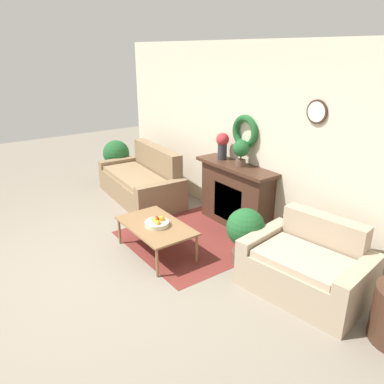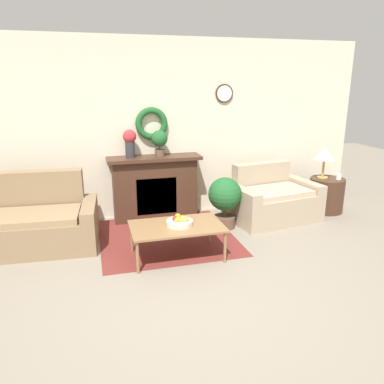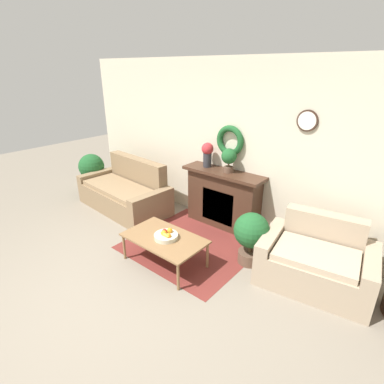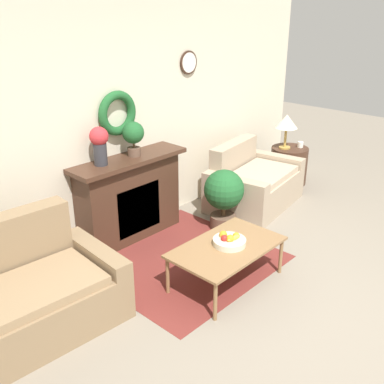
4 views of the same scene
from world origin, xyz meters
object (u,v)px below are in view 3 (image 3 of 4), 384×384
fruit_bowl (166,235)px  couch_left (126,192)px  coffee_table (164,239)px  potted_plant_floor_by_couch (92,168)px  potted_plant_on_mantel (229,158)px  potted_plant_floor_by_loveseat (251,234)px  fireplace (223,198)px  loveseat_right (316,261)px  vase_on_mantel_left (207,153)px

fruit_bowl → couch_left: bearing=156.6°
couch_left → coffee_table: 2.02m
potted_plant_floor_by_couch → fruit_bowl: bearing=-15.7°
potted_plant_on_mantel → fruit_bowl: bearing=-91.5°
potted_plant_floor_by_loveseat → fireplace: bearing=144.3°
loveseat_right → potted_plant_floor_by_loveseat: 0.86m
couch_left → vase_on_mantel_left: bearing=26.3°
couch_left → potted_plant_on_mantel: bearing=21.1°
vase_on_mantel_left → potted_plant_on_mantel: bearing=-2.6°
fruit_bowl → potted_plant_floor_by_loveseat: 1.15m
coffee_table → fruit_bowl: bearing=2.3°
coffee_table → potted_plant_floor_by_couch: (-3.01, 0.86, 0.17)m
potted_plant_floor_by_loveseat → vase_on_mantel_left: bearing=152.3°
vase_on_mantel_left → potted_plant_floor_by_loveseat: size_ratio=0.55×
fruit_bowl → potted_plant_floor_by_loveseat: size_ratio=0.43×
fireplace → potted_plant_floor_by_couch: 3.04m
loveseat_right → potted_plant_floor_by_couch: bearing=172.2°
potted_plant_on_mantel → couch_left: bearing=-162.9°
fruit_bowl → potted_plant_on_mantel: bearing=88.5°
potted_plant_on_mantel → potted_plant_floor_by_couch: size_ratio=0.45×
fireplace → potted_plant_floor_by_loveseat: size_ratio=1.88×
coffee_table → potted_plant_on_mantel: size_ratio=2.86×
couch_left → coffee_table: couch_left is taller
fireplace → potted_plant_floor_by_couch: fireplace is taller
fruit_bowl → vase_on_mantel_left: 1.67m
fireplace → potted_plant_on_mantel: bearing=-9.3°
potted_plant_floor_by_loveseat → potted_plant_floor_by_couch: bearing=178.7°
coffee_table → fruit_bowl: size_ratio=3.46×
couch_left → loveseat_right: couch_left is taller
potted_plant_on_mantel → potted_plant_floor_by_loveseat: 1.29m
fireplace → couch_left: (-1.83, -0.60, -0.18)m
couch_left → potted_plant_floor_by_loveseat: bearing=3.0°
loveseat_right → vase_on_mantel_left: bearing=158.0°
loveseat_right → potted_plant_floor_by_loveseat: (-0.83, -0.16, 0.15)m
fireplace → fruit_bowl: (0.05, -1.42, -0.05)m
couch_left → potted_plant_on_mantel: potted_plant_on_mantel is taller
fireplace → coffee_table: fireplace is taller
fireplace → potted_plant_floor_by_couch: size_ratio=1.65×
loveseat_right → potted_plant_on_mantel: potted_plant_on_mantel is taller
fruit_bowl → potted_plant_floor_by_couch: potted_plant_floor_by_couch is taller
coffee_table → vase_on_mantel_left: 1.70m
fireplace → loveseat_right: 1.82m
potted_plant_floor_by_couch → potted_plant_on_mantel: bearing=10.1°
couch_left → vase_on_mantel_left: 1.84m
fireplace → loveseat_right: fireplace is taller
loveseat_right → potted_plant_on_mantel: 1.95m
fireplace → couch_left: bearing=-161.7°
fireplace → vase_on_mantel_left: bearing=179.1°
potted_plant_on_mantel → potted_plant_floor_by_loveseat: potted_plant_on_mantel is taller
couch_left → fruit_bowl: 2.06m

